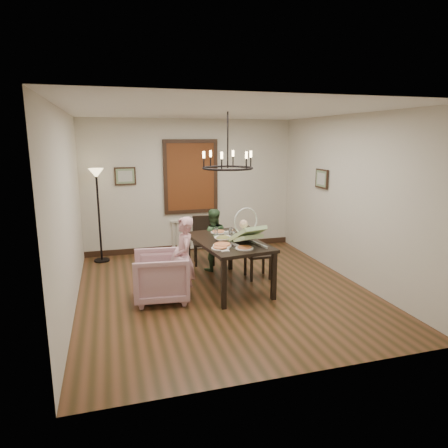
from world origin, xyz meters
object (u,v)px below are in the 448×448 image
armchair (161,276)px  floor_lamp (99,217)px  elderly_woman (184,266)px  chair_far (204,241)px  chair_right (258,251)px  dining_table (228,245)px  seated_man (213,245)px  drinking_glass (233,236)px  baby_bouncer (247,233)px

armchair → floor_lamp: floor_lamp is taller
elderly_woman → chair_far: bearing=161.0°
chair_far → chair_right: size_ratio=0.98×
dining_table → floor_lamp: (-2.01, 2.02, 0.20)m
seated_man → drinking_glass: (0.10, -0.91, 0.39)m
dining_table → chair_far: size_ratio=1.93×
armchair → drinking_glass: drinking_glass is taller
baby_bouncer → drinking_glass: (-0.12, 0.33, -0.12)m
dining_table → baby_bouncer: baby_bouncer is taller
chair_right → drinking_glass: chair_right is taller
chair_far → chair_right: 1.26m
drinking_glass → chair_far: bearing=97.2°
chair_right → seated_man: 0.90m
chair_far → seated_man: (0.07, -0.42, 0.01)m
drinking_glass → armchair: bearing=-170.2°
chair_right → floor_lamp: 3.20m
seated_man → elderly_woman: bearing=63.7°
seated_man → dining_table: bearing=96.7°
chair_far → armchair: chair_far is taller
chair_far → floor_lamp: floor_lamp is taller
chair_far → floor_lamp: size_ratio=0.52×
dining_table → chair_right: (0.63, 0.26, -0.23)m
elderly_woman → baby_bouncer: (0.98, -0.02, 0.46)m
drinking_glass → elderly_woman: bearing=-159.6°
armchair → seated_man: (1.10, 1.12, 0.11)m
chair_right → elderly_woman: bearing=114.6°
elderly_woman → baby_bouncer: 1.08m
armchair → baby_bouncer: bearing=90.6°
elderly_woman → seated_man: size_ratio=1.11×
drinking_glass → floor_lamp: 2.94m
dining_table → chair_right: chair_right is taller
chair_far → baby_bouncer: size_ratio=1.51×
chair_far → floor_lamp: bearing=167.9°
dining_table → baby_bouncer: size_ratio=2.92×
dining_table → drinking_glass: (0.08, -0.04, 0.16)m
dining_table → drinking_glass: 0.18m
chair_far → drinking_glass: size_ratio=6.09×
armchair → floor_lamp: size_ratio=0.45×
baby_bouncer → floor_lamp: 3.26m
chair_far → drinking_glass: bearing=-74.1°
dining_table → drinking_glass: bearing=-32.9°
floor_lamp → seated_man: bearing=-30.0°
dining_table → drinking_glass: size_ratio=11.75×
chair_far → armchair: size_ratio=1.14×
dining_table → chair_far: (-0.09, 1.29, -0.24)m
dining_table → seated_man: (-0.02, 0.88, -0.22)m
baby_bouncer → armchair: bearing=162.3°
chair_far → chair_right: (0.72, -1.03, 0.01)m
chair_far → elderly_woman: (-0.69, -1.65, 0.07)m
chair_right → drinking_glass: 0.74m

